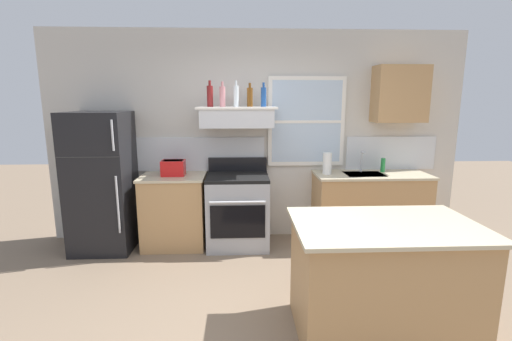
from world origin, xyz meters
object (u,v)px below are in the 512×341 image
bottle_rose_pink (222,96)px  bottle_red_label_wine (210,96)px  stove_range (238,210)px  bottle_clear_tall (236,96)px  kitchen_island (382,278)px  bottle_blue_liqueur (264,97)px  refrigerator (102,182)px  bottle_amber_wine (250,97)px  toaster (173,168)px  paper_towel_roll (327,163)px  dish_soap_bottle (383,165)px

bottle_rose_pink → bottle_red_label_wine: bearing=176.6°
stove_range → bottle_clear_tall: 1.42m
kitchen_island → stove_range: bearing=122.1°
bottle_blue_liqueur → kitchen_island: bottle_blue_liqueur is taller
refrigerator → bottle_red_label_wine: bottle_red_label_wine is taller
kitchen_island → bottle_red_label_wine: bearing=127.5°
stove_range → bottle_amber_wine: 1.42m
bottle_rose_pink → toaster: bearing=-175.6°
stove_range → bottle_red_label_wine: bottle_red_label_wine is taller
bottle_blue_liqueur → paper_towel_roll: 1.15m
bottle_blue_liqueur → dish_soap_bottle: (1.55, 0.04, -0.87)m
bottle_red_label_wine → bottle_clear_tall: 0.32m
bottle_rose_pink → paper_towel_roll: 1.54m
refrigerator → bottle_rose_pink: bearing=4.1°
bottle_amber_wine → paper_towel_roll: size_ratio=1.06×
stove_range → kitchen_island: stove_range is taller
bottle_red_label_wine → bottle_clear_tall: same height
paper_towel_roll → toaster: bearing=-179.9°
bottle_red_label_wine → kitchen_island: bottle_red_label_wine is taller
bottle_clear_tall → kitchen_island: 2.65m
bottle_rose_pink → bottle_clear_tall: 0.17m
bottle_amber_wine → paper_towel_roll: 1.27m
bottle_red_label_wine → paper_towel_roll: 1.67m
bottle_amber_wine → dish_soap_bottle: 1.93m
bottle_clear_tall → dish_soap_bottle: bottle_clear_tall is taller
bottle_amber_wine → bottle_blue_liqueur: size_ratio=0.99×
refrigerator → kitchen_island: size_ratio=1.21×
kitchen_island → toaster: bearing=136.2°
bottle_rose_pink → bottle_blue_liqueur: size_ratio=1.03×
refrigerator → paper_towel_roll: 2.78m
stove_range → bottle_blue_liqueur: bearing=16.5°
refrigerator → toaster: refrigerator is taller
stove_range → refrigerator: bearing=-179.2°
refrigerator → bottle_red_label_wine: (1.33, 0.11, 1.03)m
stove_range → dish_soap_bottle: (1.88, 0.14, 0.54)m
toaster → dish_soap_bottle: 2.67m
bottle_red_label_wine → bottle_blue_liqueur: 0.65m
bottle_blue_liqueur → refrigerator: bearing=-176.6°
refrigerator → stove_range: bearing=0.8°
bottle_clear_tall → bottle_blue_liqueur: (0.33, -0.01, -0.01)m
bottle_rose_pink → bottle_clear_tall: bottle_clear_tall is taller
bottle_red_label_wine → paper_towel_roll: bearing=-2.1°
bottle_red_label_wine → kitchen_island: bearing=-52.5°
bottle_clear_tall → bottle_blue_liqueur: 0.33m
toaster → bottle_clear_tall: size_ratio=0.95×
toaster → kitchen_island: 2.73m
toaster → bottle_blue_liqueur: 1.41m
refrigerator → stove_range: refrigerator is taller
stove_range → dish_soap_bottle: bearing=4.2°
bottle_red_label_wine → dish_soap_bottle: (2.20, 0.05, -0.88)m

